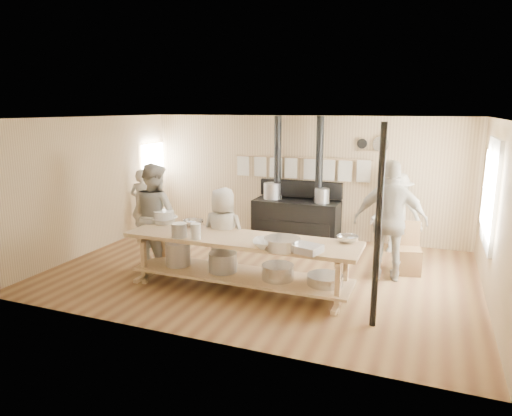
{
  "coord_description": "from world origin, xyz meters",
  "views": [
    {
      "loc": [
        2.62,
        -6.98,
        2.76
      ],
      "look_at": [
        -0.18,
        0.2,
        1.06
      ],
      "focal_mm": 32.0,
      "sensor_mm": 36.0,
      "label": 1
    }
  ],
  "objects_px": {
    "cook_center": "(223,233)",
    "stove": "(296,216)",
    "cook_right": "(390,221)",
    "cook_by_window": "(397,213)",
    "cook_left": "(155,216)",
    "chair": "(407,258)",
    "roasting_pan": "(304,248)",
    "cook_far_left": "(143,204)",
    "prep_table": "(240,258)"
  },
  "relations": [
    {
      "from": "prep_table",
      "to": "cook_far_left",
      "type": "bearing_deg",
      "value": 148.02
    },
    {
      "from": "prep_table",
      "to": "roasting_pan",
      "type": "distance_m",
      "value": 1.19
    },
    {
      "from": "cook_by_window",
      "to": "chair",
      "type": "relative_size",
      "value": 1.79
    },
    {
      "from": "cook_far_left",
      "to": "cook_left",
      "type": "height_order",
      "value": "cook_left"
    },
    {
      "from": "cook_far_left",
      "to": "roasting_pan",
      "type": "xyz_separation_m",
      "value": [
        4.18,
        -2.27,
        0.15
      ]
    },
    {
      "from": "stove",
      "to": "roasting_pan",
      "type": "relative_size",
      "value": 5.6
    },
    {
      "from": "cook_right",
      "to": "cook_center",
      "type": "bearing_deg",
      "value": 12.77
    },
    {
      "from": "stove",
      "to": "cook_center",
      "type": "xyz_separation_m",
      "value": [
        -0.47,
        -2.61,
        0.24
      ]
    },
    {
      "from": "cook_center",
      "to": "stove",
      "type": "bearing_deg",
      "value": -104.68
    },
    {
      "from": "chair",
      "to": "roasting_pan",
      "type": "bearing_deg",
      "value": -133.69
    },
    {
      "from": "cook_far_left",
      "to": "cook_center",
      "type": "bearing_deg",
      "value": 138.4
    },
    {
      "from": "cook_far_left",
      "to": "cook_left",
      "type": "distance_m",
      "value": 1.96
    },
    {
      "from": "cook_left",
      "to": "prep_table",
      "type": "bearing_deg",
      "value": -174.78
    },
    {
      "from": "cook_left",
      "to": "cook_center",
      "type": "bearing_deg",
      "value": -163.13
    },
    {
      "from": "cook_right",
      "to": "roasting_pan",
      "type": "distance_m",
      "value": 1.91
    },
    {
      "from": "cook_right",
      "to": "chair",
      "type": "xyz_separation_m",
      "value": [
        0.28,
        0.43,
        -0.72
      ]
    },
    {
      "from": "stove",
      "to": "cook_center",
      "type": "height_order",
      "value": "stove"
    },
    {
      "from": "prep_table",
      "to": "cook_left",
      "type": "distance_m",
      "value": 1.91
    },
    {
      "from": "cook_by_window",
      "to": "chair",
      "type": "height_order",
      "value": "cook_by_window"
    },
    {
      "from": "cook_by_window",
      "to": "roasting_pan",
      "type": "bearing_deg",
      "value": -95.99
    },
    {
      "from": "prep_table",
      "to": "chair",
      "type": "height_order",
      "value": "chair"
    },
    {
      "from": "cook_right",
      "to": "prep_table",
      "type": "bearing_deg",
      "value": 25.5
    },
    {
      "from": "cook_by_window",
      "to": "roasting_pan",
      "type": "distance_m",
      "value": 3.33
    },
    {
      "from": "cook_left",
      "to": "cook_center",
      "type": "xyz_separation_m",
      "value": [
        1.34,
        -0.07,
        -0.17
      ]
    },
    {
      "from": "cook_right",
      "to": "chair",
      "type": "distance_m",
      "value": 0.89
    },
    {
      "from": "cook_left",
      "to": "cook_by_window",
      "type": "bearing_deg",
      "value": -128.44
    },
    {
      "from": "cook_right",
      "to": "cook_by_window",
      "type": "height_order",
      "value": "cook_right"
    },
    {
      "from": "prep_table",
      "to": "cook_far_left",
      "type": "distance_m",
      "value": 3.66
    },
    {
      "from": "stove",
      "to": "cook_left",
      "type": "bearing_deg",
      "value": -125.44
    },
    {
      "from": "stove",
      "to": "roasting_pan",
      "type": "xyz_separation_m",
      "value": [
        1.08,
        -3.35,
        0.38
      ]
    },
    {
      "from": "prep_table",
      "to": "chair",
      "type": "bearing_deg",
      "value": 36.63
    },
    {
      "from": "cook_left",
      "to": "stove",
      "type": "bearing_deg",
      "value": -105.5
    },
    {
      "from": "cook_by_window",
      "to": "chair",
      "type": "distance_m",
      "value": 1.26
    },
    {
      "from": "cook_center",
      "to": "cook_right",
      "type": "bearing_deg",
      "value": -164.7
    },
    {
      "from": "cook_far_left",
      "to": "cook_right",
      "type": "distance_m",
      "value": 5.21
    },
    {
      "from": "prep_table",
      "to": "cook_far_left",
      "type": "relative_size",
      "value": 2.4
    },
    {
      "from": "stove",
      "to": "cook_by_window",
      "type": "distance_m",
      "value": 2.07
    },
    {
      "from": "stove",
      "to": "chair",
      "type": "relative_size",
      "value": 2.98
    },
    {
      "from": "cook_far_left",
      "to": "cook_by_window",
      "type": "relative_size",
      "value": 0.96
    },
    {
      "from": "cook_center",
      "to": "cook_by_window",
      "type": "height_order",
      "value": "cook_by_window"
    },
    {
      "from": "cook_center",
      "to": "cook_right",
      "type": "distance_m",
      "value": 2.7
    },
    {
      "from": "stove",
      "to": "chair",
      "type": "height_order",
      "value": "stove"
    },
    {
      "from": "prep_table",
      "to": "cook_left",
      "type": "xyz_separation_m",
      "value": [
        -1.81,
        0.47,
        0.4
      ]
    },
    {
      "from": "stove",
      "to": "cook_right",
      "type": "xyz_separation_m",
      "value": [
        2.06,
        -1.71,
        0.46
      ]
    },
    {
      "from": "stove",
      "to": "roasting_pan",
      "type": "distance_m",
      "value": 3.54
    },
    {
      "from": "cook_by_window",
      "to": "cook_center",
      "type": "bearing_deg",
      "value": -124.95
    },
    {
      "from": "cook_center",
      "to": "cook_by_window",
      "type": "distance_m",
      "value": 3.51
    },
    {
      "from": "cook_left",
      "to": "cook_by_window",
      "type": "distance_m",
      "value": 4.53
    },
    {
      "from": "cook_right",
      "to": "cook_by_window",
      "type": "xyz_separation_m",
      "value": [
        -0.01,
        1.54,
        -0.2
      ]
    },
    {
      "from": "cook_left",
      "to": "cook_right",
      "type": "height_order",
      "value": "cook_right"
    }
  ]
}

